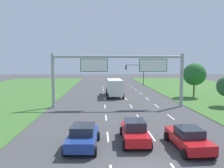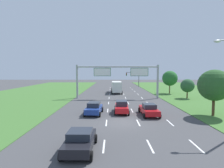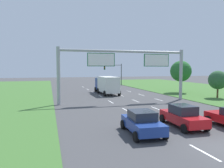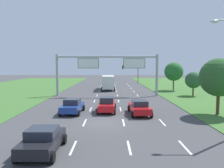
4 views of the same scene
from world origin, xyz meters
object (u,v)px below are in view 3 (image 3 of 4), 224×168
at_px(sign_gantry, 126,64).
at_px(roadside_tree_mid, 218,80).
at_px(car_lead_silver, 183,116).
at_px(box_truck, 107,84).
at_px(roadside_tree_far, 181,71).
at_px(car_far_ahead, 142,122).
at_px(traffic_light_mast, 114,70).

xyz_separation_m(sign_gantry, roadside_tree_mid, (14.30, -0.30, -2.23)).
bearing_deg(sign_gantry, car_lead_silver, -90.10).
distance_m(box_truck, roadside_tree_far, 13.73).
height_order(car_far_ahead, sign_gantry, sign_gantry).
bearing_deg(car_far_ahead, sign_gantry, 77.92).
distance_m(box_truck, traffic_light_mast, 18.90).
bearing_deg(traffic_light_mast, roadside_tree_mid, -74.01).
height_order(box_truck, roadside_tree_far, roadside_tree_far).
relative_size(box_truck, roadside_tree_mid, 1.95).
xyz_separation_m(car_lead_silver, sign_gantry, (0.02, 12.70, 4.11)).
bearing_deg(roadside_tree_mid, traffic_light_mast, 105.99).
height_order(box_truck, traffic_light_mast, traffic_light_mast).
distance_m(traffic_light_mast, roadside_tree_mid, 28.43).
distance_m(traffic_light_mast, roadside_tree_far, 20.52).
xyz_separation_m(car_far_ahead, box_truck, (3.56, 23.01, 0.87)).
xyz_separation_m(box_truck, roadside_tree_far, (13.42, -1.81, 2.24)).
height_order(car_lead_silver, sign_gantry, sign_gantry).
bearing_deg(car_lead_silver, roadside_tree_far, 58.77).
relative_size(box_truck, traffic_light_mast, 1.42).
bearing_deg(roadside_tree_far, box_truck, 172.31).
bearing_deg(roadside_tree_far, roadside_tree_mid, -82.52).
height_order(car_far_ahead, roadside_tree_mid, roadside_tree_mid).
distance_m(box_truck, roadside_tree_mid, 17.48).
bearing_deg(box_truck, roadside_tree_mid, -35.10).
bearing_deg(roadside_tree_far, traffic_light_mast, 109.30).
bearing_deg(car_lead_silver, box_truck, 92.28).
relative_size(car_lead_silver, traffic_light_mast, 0.77).
distance_m(car_lead_silver, sign_gantry, 13.35).
distance_m(sign_gantry, roadside_tree_mid, 14.47).
bearing_deg(car_lead_silver, sign_gantry, 91.80).
xyz_separation_m(car_lead_silver, roadside_tree_mid, (14.32, 12.41, 1.88)).
distance_m(car_far_ahead, traffic_light_mast, 41.94).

